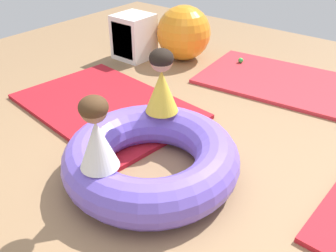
{
  "coord_description": "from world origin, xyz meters",
  "views": [
    {
      "loc": [
        1.36,
        -1.69,
        1.81
      ],
      "look_at": [
        -0.13,
        0.16,
        0.35
      ],
      "focal_mm": 39.82,
      "sensor_mm": 36.0,
      "label": 1
    }
  ],
  "objects_px": {
    "storage_cube": "(133,37)",
    "exercise_ball_large": "(184,33)",
    "play_ball_green": "(145,121)",
    "child_in_yellow": "(162,82)",
    "inflatable_cushion": "(151,158)",
    "play_ball_green_second": "(241,60)",
    "child_in_white": "(96,134)"
  },
  "relations": [
    {
      "from": "child_in_white",
      "to": "play_ball_green_second",
      "type": "xyz_separation_m",
      "value": [
        -0.49,
        2.77,
        -0.5
      ]
    },
    {
      "from": "inflatable_cushion",
      "to": "storage_cube",
      "type": "height_order",
      "value": "storage_cube"
    },
    {
      "from": "child_in_yellow",
      "to": "play_ball_green",
      "type": "relative_size",
      "value": 6.97
    },
    {
      "from": "exercise_ball_large",
      "to": "child_in_yellow",
      "type": "bearing_deg",
      "value": -58.49
    },
    {
      "from": "exercise_ball_large",
      "to": "play_ball_green",
      "type": "bearing_deg",
      "value": -64.69
    },
    {
      "from": "play_ball_green_second",
      "to": "play_ball_green",
      "type": "bearing_deg",
      "value": -88.3
    },
    {
      "from": "child_in_yellow",
      "to": "play_ball_green",
      "type": "distance_m",
      "value": 0.59
    },
    {
      "from": "child_in_white",
      "to": "storage_cube",
      "type": "relative_size",
      "value": 0.89
    },
    {
      "from": "inflatable_cushion",
      "to": "exercise_ball_large",
      "type": "distance_m",
      "value": 2.45
    },
    {
      "from": "play_ball_green",
      "to": "exercise_ball_large",
      "type": "relative_size",
      "value": 0.11
    },
    {
      "from": "inflatable_cushion",
      "to": "child_in_yellow",
      "type": "bearing_deg",
      "value": 118.7
    },
    {
      "from": "inflatable_cushion",
      "to": "exercise_ball_large",
      "type": "xyz_separation_m",
      "value": [
        -1.26,
        2.09,
        0.18
      ]
    },
    {
      "from": "inflatable_cushion",
      "to": "play_ball_green_second",
      "type": "relative_size",
      "value": 20.66
    },
    {
      "from": "play_ball_green_second",
      "to": "exercise_ball_large",
      "type": "distance_m",
      "value": 0.8
    },
    {
      "from": "child_in_yellow",
      "to": "inflatable_cushion",
      "type": "bearing_deg",
      "value": -67.39
    },
    {
      "from": "exercise_ball_large",
      "to": "storage_cube",
      "type": "xyz_separation_m",
      "value": [
        -0.53,
        -0.39,
        -0.06
      ]
    },
    {
      "from": "child_in_white",
      "to": "child_in_yellow",
      "type": "bearing_deg",
      "value": -166.51
    },
    {
      "from": "child_in_yellow",
      "to": "exercise_ball_large",
      "type": "height_order",
      "value": "child_in_yellow"
    },
    {
      "from": "inflatable_cushion",
      "to": "play_ball_green",
      "type": "xyz_separation_m",
      "value": [
        -0.49,
        0.48,
        -0.09
      ]
    },
    {
      "from": "play_ball_green_second",
      "to": "exercise_ball_large",
      "type": "relative_size",
      "value": 0.09
    },
    {
      "from": "child_in_yellow",
      "to": "play_ball_green",
      "type": "height_order",
      "value": "child_in_yellow"
    },
    {
      "from": "inflatable_cushion",
      "to": "play_ball_green_second",
      "type": "bearing_deg",
      "value": 103.18
    },
    {
      "from": "inflatable_cushion",
      "to": "exercise_ball_large",
      "type": "height_order",
      "value": "exercise_ball_large"
    },
    {
      "from": "child_in_white",
      "to": "play_ball_green_second",
      "type": "distance_m",
      "value": 2.86
    },
    {
      "from": "child_in_yellow",
      "to": "child_in_white",
      "type": "xyz_separation_m",
      "value": [
        0.15,
        -0.81,
        -0.01
      ]
    },
    {
      "from": "child_in_white",
      "to": "storage_cube",
      "type": "height_order",
      "value": "child_in_white"
    },
    {
      "from": "inflatable_cushion",
      "to": "exercise_ball_large",
      "type": "bearing_deg",
      "value": 121.01
    },
    {
      "from": "child_in_yellow",
      "to": "storage_cube",
      "type": "bearing_deg",
      "value": 133.92
    },
    {
      "from": "storage_cube",
      "to": "exercise_ball_large",
      "type": "bearing_deg",
      "value": 36.42
    },
    {
      "from": "child_in_yellow",
      "to": "play_ball_green",
      "type": "bearing_deg",
      "value": 155.49
    },
    {
      "from": "inflatable_cushion",
      "to": "storage_cube",
      "type": "distance_m",
      "value": 2.47
    },
    {
      "from": "child_in_yellow",
      "to": "play_ball_green_second",
      "type": "relative_size",
      "value": 8.27
    }
  ]
}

